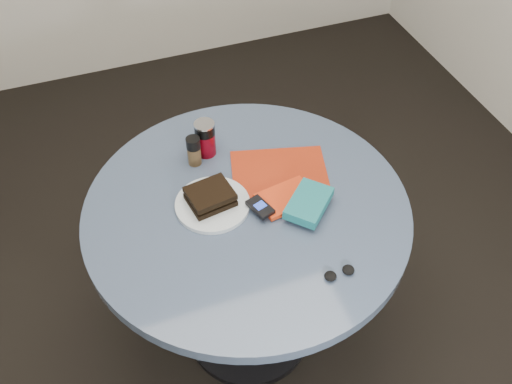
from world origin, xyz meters
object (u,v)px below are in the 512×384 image
object	(u,v)px
soda_can	(205,138)
red_book	(286,198)
plate	(213,204)
magazine	(279,173)
mp3_player	(260,207)
headphones	(339,273)
sandwich	(210,196)
novel	(309,203)
pepper_grinder	(194,151)
table	(247,239)

from	to	relation	value
soda_can	red_book	size ratio (longest dim) A/B	0.74
plate	magazine	size ratio (longest dim) A/B	0.75
mp3_player	headphones	xyz separation A→B (m)	(0.13, -0.29, -0.02)
sandwich	novel	size ratio (longest dim) A/B	0.93
pepper_grinder	headphones	distance (m)	0.62
sandwich	soda_can	size ratio (longest dim) A/B	1.17
soda_can	red_book	world-z (taller)	soda_can
mp3_player	table	bearing A→B (deg)	123.71
sandwich	red_book	world-z (taller)	sandwich
novel	headphones	world-z (taller)	novel
table	magazine	world-z (taller)	magazine
table	novel	distance (m)	0.27
red_book	novel	distance (m)	0.08
pepper_grinder	headphones	bearing A→B (deg)	-66.17
table	soda_can	size ratio (longest dim) A/B	7.97
soda_can	novel	xyz separation A→B (m)	(0.21, -0.35, -0.03)
sandwich	soda_can	world-z (taller)	soda_can
magazine	mp3_player	size ratio (longest dim) A/B	3.16
headphones	magazine	bearing A→B (deg)	91.10
pepper_grinder	table	bearing A→B (deg)	-67.87
table	soda_can	world-z (taller)	soda_can
table	red_book	distance (m)	0.21
magazine	headphones	distance (m)	0.42
red_book	mp3_player	size ratio (longest dim) A/B	1.76
plate	novel	bearing A→B (deg)	-23.88
sandwich	headphones	size ratio (longest dim) A/B	1.63
soda_can	red_book	xyz separation A→B (m)	(0.17, -0.29, -0.05)
mp3_player	headphones	distance (m)	0.31
red_book	plate	bearing A→B (deg)	156.62
soda_can	plate	bearing A→B (deg)	-102.22
mp3_player	pepper_grinder	bearing A→B (deg)	114.03
magazine	headphones	world-z (taller)	headphones
sandwich	headphones	xyz separation A→B (m)	(0.25, -0.37, -0.03)
sandwich	novel	world-z (taller)	sandwich
pepper_grinder	headphones	size ratio (longest dim) A/B	1.16
soda_can	novel	distance (m)	0.41
pepper_grinder	red_book	size ratio (longest dim) A/B	0.62
pepper_grinder	novel	world-z (taller)	pepper_grinder
soda_can	novel	bearing A→B (deg)	-58.79
magazine	red_book	size ratio (longest dim) A/B	1.80
soda_can	headphones	world-z (taller)	soda_can
soda_can	headphones	distance (m)	0.63
novel	headphones	distance (m)	0.25
table	soda_can	distance (m)	0.36
novel	sandwich	bearing A→B (deg)	111.20
magazine	headphones	xyz separation A→B (m)	(0.01, -0.42, 0.01)
soda_can	pepper_grinder	size ratio (longest dim) A/B	1.20
headphones	sandwich	bearing A→B (deg)	124.63
table	plate	distance (m)	0.20
soda_can	table	bearing A→B (deg)	-80.14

